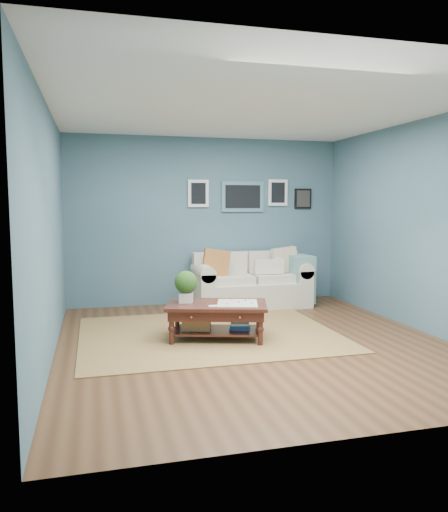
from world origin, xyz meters
name	(u,v)px	position (x,y,z in m)	size (l,w,h in m)	color
room_shell	(254,227)	(0.02, 0.06, 1.36)	(5.00, 5.02, 2.70)	brown
area_rug	(209,334)	(-0.43, 0.48, 0.01)	(3.16, 2.52, 0.01)	brown
loveseat	(255,282)	(0.69, 2.02, 0.39)	(1.85, 0.84, 0.95)	beige
coffee_table	(212,309)	(-0.45, 0.25, 0.37)	(1.33, 1.00, 0.83)	#331710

